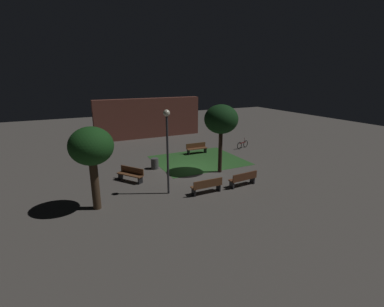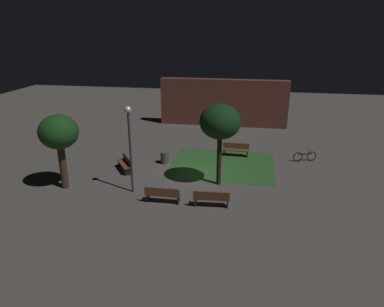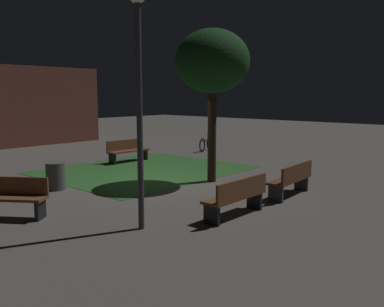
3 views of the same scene
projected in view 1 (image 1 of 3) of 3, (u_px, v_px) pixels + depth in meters
name	position (u px, v px, depth m)	size (l,w,h in m)	color
ground_plane	(194.00, 169.00, 19.64)	(60.00, 60.00, 0.00)	#56514C
grass_lawn	(199.00, 160.00, 21.68)	(6.63, 5.65, 0.01)	#2D6028
bench_by_lamp	(207.00, 186.00, 15.48)	(1.80, 0.48, 0.88)	brown
bench_back_row	(243.00, 179.00, 16.54)	(1.83, 0.60, 0.88)	brown
bench_front_right	(131.00, 174.00, 17.35)	(1.43, 1.75, 0.88)	brown
bench_path_side	(196.00, 148.00, 23.49)	(1.81, 0.52, 0.88)	brown
tree_back_right	(221.00, 120.00, 18.11)	(2.24, 2.24, 4.63)	#2D2116
tree_near_wall	(91.00, 148.00, 13.03)	(2.09, 2.09, 4.15)	#423021
lamp_post_near_wall	(167.00, 138.00, 14.77)	(0.36, 0.36, 4.73)	#333338
trash_bin	(155.00, 163.00, 19.65)	(0.53, 0.53, 0.78)	#4C4C4C
bicycle	(243.00, 145.00, 25.21)	(1.55, 0.56, 0.93)	black
building_wall_backdrop	(149.00, 118.00, 29.20)	(11.28, 0.80, 4.14)	brown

